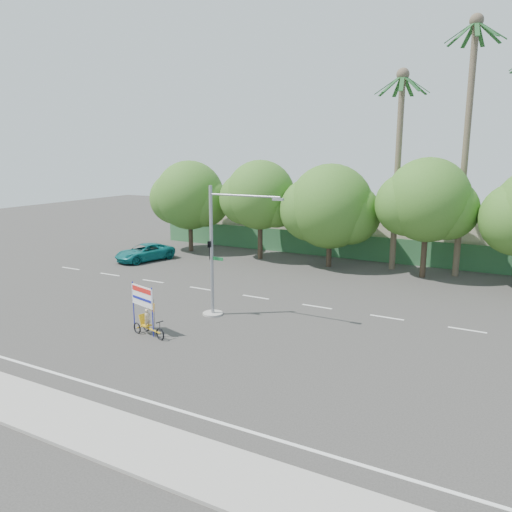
% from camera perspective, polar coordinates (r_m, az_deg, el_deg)
% --- Properties ---
extents(ground, '(120.00, 120.00, 0.00)m').
position_cam_1_polar(ground, '(23.07, -5.22, -10.39)').
color(ground, '#33302D').
rests_on(ground, ground).
extents(sidewalk_near, '(50.00, 2.40, 0.12)m').
position_cam_1_polar(sidewalk_near, '(17.94, -19.25, -17.72)').
color(sidewalk_near, gray).
rests_on(sidewalk_near, ground).
extents(fence, '(38.00, 0.08, 2.00)m').
position_cam_1_polar(fence, '(41.71, 11.29, 0.98)').
color(fence, '#336B3D').
rests_on(fence, ground).
extents(building_left, '(12.00, 8.00, 4.00)m').
position_cam_1_polar(building_left, '(49.37, 1.76, 4.05)').
color(building_left, beige).
rests_on(building_left, ground).
extents(building_right, '(14.00, 8.00, 3.60)m').
position_cam_1_polar(building_right, '(44.43, 22.99, 1.97)').
color(building_right, beige).
rests_on(building_right, ground).
extents(tree_far_left, '(7.14, 6.00, 7.96)m').
position_cam_1_polar(tree_far_left, '(44.34, -7.64, 6.65)').
color(tree_far_left, '#473828').
rests_on(tree_far_left, ground).
extents(tree_left, '(6.66, 5.60, 8.07)m').
position_cam_1_polar(tree_left, '(40.61, 0.43, 6.70)').
color(tree_left, '#473828').
rests_on(tree_left, ground).
extents(tree_center, '(7.62, 6.40, 7.85)m').
position_cam_1_polar(tree_center, '(38.24, 8.42, 5.36)').
color(tree_center, '#473828').
rests_on(tree_center, ground).
extents(tree_right, '(6.90, 5.80, 8.36)m').
position_cam_1_polar(tree_right, '(36.38, 18.92, 5.75)').
color(tree_right, '#473828').
rests_on(tree_right, ground).
extents(palm_tall, '(3.73, 3.79, 17.45)m').
position_cam_1_polar(palm_tall, '(37.46, 23.04, 13.63)').
color(palm_tall, '#70604C').
rests_on(palm_tall, ground).
extents(palm_short, '(3.73, 3.79, 14.45)m').
position_cam_1_polar(palm_short, '(38.16, 15.99, 11.64)').
color(palm_short, '#70604C').
rests_on(palm_short, ground).
extents(traffic_signal, '(4.72, 1.10, 7.00)m').
position_cam_1_polar(traffic_signal, '(26.53, -4.54, -0.79)').
color(traffic_signal, gray).
rests_on(traffic_signal, ground).
extents(trike_billboard, '(2.45, 0.97, 2.49)m').
position_cam_1_polar(trike_billboard, '(24.84, -12.48, -6.52)').
color(trike_billboard, black).
rests_on(trike_billboard, ground).
extents(pickup_truck, '(3.56, 5.31, 1.35)m').
position_cam_1_polar(pickup_truck, '(41.48, -12.62, 0.41)').
color(pickup_truck, '#0F6D6D').
rests_on(pickup_truck, ground).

